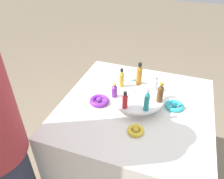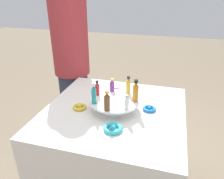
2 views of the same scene
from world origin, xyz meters
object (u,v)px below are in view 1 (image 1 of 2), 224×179
bottle_teal (147,100)px  ribbon_bow_teal (174,106)px  bottle_purple (115,91)px  bottle_clear (156,84)px  display_stand (137,99)px  ribbon_bow_gold (136,130)px  ribbon_bow_purple (99,101)px  bottle_gold (122,78)px  ribbon_bow_blue (137,83)px  bottle_red (125,101)px  bottle_amber (139,74)px  bottle_brown (160,93)px

bottle_teal → ribbon_bow_teal: bearing=138.1°
bottle_purple → bottle_clear: bearing=125.1°
display_stand → ribbon_bow_gold: size_ratio=3.59×
ribbon_bow_purple → ribbon_bow_teal: 0.42m
bottle_gold → ribbon_bow_blue: 0.19m
bottle_red → bottle_purple: bearing=-132.0°
bottle_red → ribbon_bow_blue: bottle_red is taller
bottle_teal → ribbon_bow_gold: bottle_teal is taller
bottle_red → bottle_gold: size_ratio=0.83×
bottle_gold → ribbon_bow_blue: bearing=158.0°
bottle_amber → bottle_gold: bearing=-54.9°
bottle_purple → ribbon_bow_purple: size_ratio=0.77×
bottle_gold → bottle_purple: (0.11, -0.01, -0.01)m
bottle_clear → bottle_teal: bearing=-3.4°
display_stand → ribbon_bow_teal: (-0.05, 0.21, -0.03)m
bottle_clear → bottle_amber: 0.11m
bottle_brown → ribbon_bow_teal: 0.15m
bottle_red → bottle_brown: bottle_brown is taller
bottle_purple → bottle_red: bearing=48.0°
bottle_gold → ribbon_bow_blue: (-0.15, 0.06, -0.11)m
bottle_gold → bottle_red: bearing=22.3°
bottle_teal → bottle_red: bearing=-80.6°
bottle_teal → bottle_brown: size_ratio=1.09×
bottle_red → display_stand: bearing=163.7°
bottle_brown → ribbon_bow_teal: (-0.06, 0.08, -0.11)m
bottle_amber → bottle_gold: (0.06, -0.09, -0.01)m
ribbon_bow_purple → bottle_purple: bearing=91.4°
bottle_teal → bottle_amber: size_ratio=0.95×
bottle_teal → bottle_clear: 0.19m
bottle_brown → ribbon_bow_blue: bearing=-141.0°
bottle_brown → bottle_teal: bearing=-29.2°
bottle_red → bottle_gold: (-0.18, -0.07, 0.01)m
bottle_brown → bottle_amber: bearing=-132.0°
bottle_brown → bottle_gold: size_ratio=1.02×
bottle_red → ribbon_bow_teal: bottle_red is taller
display_stand → ribbon_bow_teal: 0.21m
bottle_red → bottle_gold: bearing=-157.7°
bottle_teal → bottle_clear: (-0.19, 0.01, -0.02)m
bottle_red → bottle_gold: bottle_gold is taller
display_stand → ribbon_bow_purple: bearing=-76.6°
bottle_teal → display_stand: bearing=-144.9°
bottle_brown → bottle_gold: bearing=-106.3°
ribbon_bow_gold → ribbon_bow_blue: size_ratio=1.02×
bottle_clear → bottle_amber: size_ratio=0.63×
display_stand → ribbon_bow_blue: display_stand is taller
bottle_gold → ribbon_bow_gold: bearing=30.5°
bottle_gold → ribbon_bow_gold: 0.33m
ribbon_bow_purple → ribbon_bow_blue: size_ratio=1.37×
bottle_teal → ribbon_bow_purple: (-0.05, -0.28, -0.11)m
display_stand → ribbon_bow_blue: 0.21m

